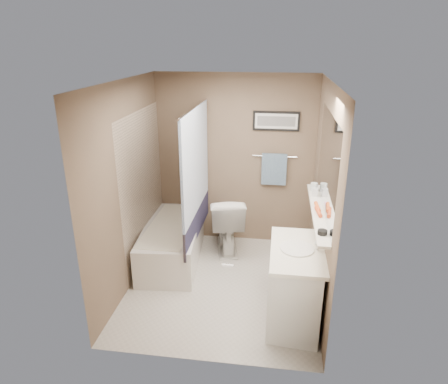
# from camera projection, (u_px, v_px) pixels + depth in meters

# --- Properties ---
(ground) EXTENTS (2.50, 2.50, 0.00)m
(ground) POSITION_uv_depth(u_px,v_px,m) (222.00, 284.00, 4.86)
(ground) COLOR beige
(ground) RESTS_ON ground
(ceiling) EXTENTS (2.20, 2.50, 0.04)m
(ceiling) POSITION_uv_depth(u_px,v_px,m) (222.00, 83.00, 4.01)
(ceiling) COLOR silver
(ceiling) RESTS_ON wall_back
(wall_back) EXTENTS (2.20, 0.04, 2.40)m
(wall_back) POSITION_uv_depth(u_px,v_px,m) (235.00, 161.00, 5.57)
(wall_back) COLOR brown
(wall_back) RESTS_ON ground
(wall_front) EXTENTS (2.20, 0.04, 2.40)m
(wall_front) POSITION_uv_depth(u_px,v_px,m) (201.00, 245.00, 3.30)
(wall_front) COLOR brown
(wall_front) RESTS_ON ground
(wall_left) EXTENTS (0.04, 2.50, 2.40)m
(wall_left) POSITION_uv_depth(u_px,v_px,m) (129.00, 188.00, 4.57)
(wall_left) COLOR brown
(wall_left) RESTS_ON ground
(wall_right) EXTENTS (0.04, 2.50, 2.40)m
(wall_right) POSITION_uv_depth(u_px,v_px,m) (321.00, 198.00, 4.29)
(wall_right) COLOR brown
(wall_right) RESTS_ON ground
(tile_surround) EXTENTS (0.02, 1.55, 2.00)m
(tile_surround) POSITION_uv_depth(u_px,v_px,m) (144.00, 189.00, 5.11)
(tile_surround) COLOR tan
(tile_surround) RESTS_ON wall_left
(curtain_rod) EXTENTS (0.02, 1.55, 0.02)m
(curtain_rod) POSITION_uv_depth(u_px,v_px,m) (194.00, 108.00, 4.65)
(curtain_rod) COLOR silver
(curtain_rod) RESTS_ON wall_left
(curtain_upper) EXTENTS (0.03, 1.45, 1.28)m
(curtain_upper) POSITION_uv_depth(u_px,v_px,m) (196.00, 161.00, 4.88)
(curtain_upper) COLOR white
(curtain_upper) RESTS_ON curtain_rod
(curtain_lower) EXTENTS (0.03, 1.45, 0.36)m
(curtain_lower) POSITION_uv_depth(u_px,v_px,m) (197.00, 222.00, 5.17)
(curtain_lower) COLOR #252241
(curtain_lower) RESTS_ON curtain_rod
(mirror) EXTENTS (0.02, 1.60, 1.00)m
(mirror) POSITION_uv_depth(u_px,v_px,m) (327.00, 164.00, 4.00)
(mirror) COLOR silver
(mirror) RESTS_ON wall_right
(shelf) EXTENTS (0.12, 1.60, 0.03)m
(shelf) POSITION_uv_depth(u_px,v_px,m) (317.00, 211.00, 4.20)
(shelf) COLOR silver
(shelf) RESTS_ON wall_right
(towel_bar) EXTENTS (0.60, 0.02, 0.02)m
(towel_bar) POSITION_uv_depth(u_px,v_px,m) (275.00, 156.00, 5.45)
(towel_bar) COLOR silver
(towel_bar) RESTS_ON wall_back
(towel) EXTENTS (0.34, 0.05, 0.44)m
(towel) POSITION_uv_depth(u_px,v_px,m) (274.00, 169.00, 5.50)
(towel) COLOR #81A2BC
(towel) RESTS_ON towel_bar
(art_frame) EXTENTS (0.62, 0.02, 0.26)m
(art_frame) POSITION_uv_depth(u_px,v_px,m) (276.00, 121.00, 5.30)
(art_frame) COLOR black
(art_frame) RESTS_ON wall_back
(art_mat) EXTENTS (0.56, 0.00, 0.20)m
(art_mat) POSITION_uv_depth(u_px,v_px,m) (276.00, 121.00, 5.28)
(art_mat) COLOR white
(art_mat) RESTS_ON art_frame
(art_image) EXTENTS (0.50, 0.00, 0.13)m
(art_image) POSITION_uv_depth(u_px,v_px,m) (276.00, 121.00, 5.28)
(art_image) COLOR #595959
(art_image) RESTS_ON art_mat
(door) EXTENTS (0.80, 0.02, 2.00)m
(door) POSITION_uv_depth(u_px,v_px,m) (267.00, 272.00, 3.29)
(door) COLOR silver
(door) RESTS_ON wall_front
(door_handle) EXTENTS (0.10, 0.02, 0.02)m
(door_handle) POSITION_uv_depth(u_px,v_px,m) (228.00, 266.00, 3.38)
(door_handle) COLOR silver
(door_handle) RESTS_ON door
(bathtub) EXTENTS (0.83, 1.56, 0.50)m
(bathtub) POSITION_uv_depth(u_px,v_px,m) (172.00, 242.00, 5.34)
(bathtub) COLOR white
(bathtub) RESTS_ON ground
(tub_rim) EXTENTS (0.56, 1.36, 0.02)m
(tub_rim) POSITION_uv_depth(u_px,v_px,m) (172.00, 226.00, 5.25)
(tub_rim) COLOR white
(tub_rim) RESTS_ON bathtub
(toilet) EXTENTS (0.61, 0.88, 0.82)m
(toilet) POSITION_uv_depth(u_px,v_px,m) (227.00, 223.00, 5.55)
(toilet) COLOR white
(toilet) RESTS_ON ground
(vanity) EXTENTS (0.58, 0.94, 0.80)m
(vanity) POSITION_uv_depth(u_px,v_px,m) (296.00, 287.00, 4.12)
(vanity) COLOR white
(vanity) RESTS_ON ground
(countertop) EXTENTS (0.54, 0.96, 0.04)m
(countertop) POSITION_uv_depth(u_px,v_px,m) (298.00, 251.00, 3.97)
(countertop) COLOR white
(countertop) RESTS_ON vanity
(sink_basin) EXTENTS (0.34, 0.34, 0.01)m
(sink_basin) POSITION_uv_depth(u_px,v_px,m) (297.00, 248.00, 3.97)
(sink_basin) COLOR white
(sink_basin) RESTS_ON countertop
(faucet_spout) EXTENTS (0.02, 0.02, 0.10)m
(faucet_spout) POSITION_uv_depth(u_px,v_px,m) (318.00, 246.00, 3.92)
(faucet_spout) COLOR white
(faucet_spout) RESTS_ON countertop
(faucet_knob) EXTENTS (0.05, 0.05, 0.05)m
(faucet_knob) POSITION_uv_depth(u_px,v_px,m) (317.00, 243.00, 4.02)
(faucet_knob) COLOR white
(faucet_knob) RESTS_ON countertop
(candle_bowl_near) EXTENTS (0.09, 0.09, 0.04)m
(candle_bowl_near) POSITION_uv_depth(u_px,v_px,m) (322.00, 232.00, 3.66)
(candle_bowl_near) COLOR black
(candle_bowl_near) RESTS_ON shelf
(hair_brush_front) EXTENTS (0.07, 0.22, 0.04)m
(hair_brush_front) POSITION_uv_depth(u_px,v_px,m) (318.00, 212.00, 4.10)
(hair_brush_front) COLOR #C8431C
(hair_brush_front) RESTS_ON shelf
(hair_brush_back) EXTENTS (0.06, 0.22, 0.04)m
(hair_brush_back) POSITION_uv_depth(u_px,v_px,m) (317.00, 207.00, 4.22)
(hair_brush_back) COLOR #E35B20
(hair_brush_back) RESTS_ON shelf
(pink_comb) EXTENTS (0.03, 0.16, 0.01)m
(pink_comb) POSITION_uv_depth(u_px,v_px,m) (316.00, 204.00, 4.33)
(pink_comb) COLOR pink
(pink_comb) RESTS_ON shelf
(glass_jar) EXTENTS (0.08, 0.08, 0.10)m
(glass_jar) POSITION_uv_depth(u_px,v_px,m) (314.00, 187.00, 4.70)
(glass_jar) COLOR silver
(glass_jar) RESTS_ON shelf
(soap_bottle) EXTENTS (0.06, 0.06, 0.14)m
(soap_bottle) POSITION_uv_depth(u_px,v_px,m) (315.00, 190.00, 4.55)
(soap_bottle) COLOR #999999
(soap_bottle) RESTS_ON shelf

